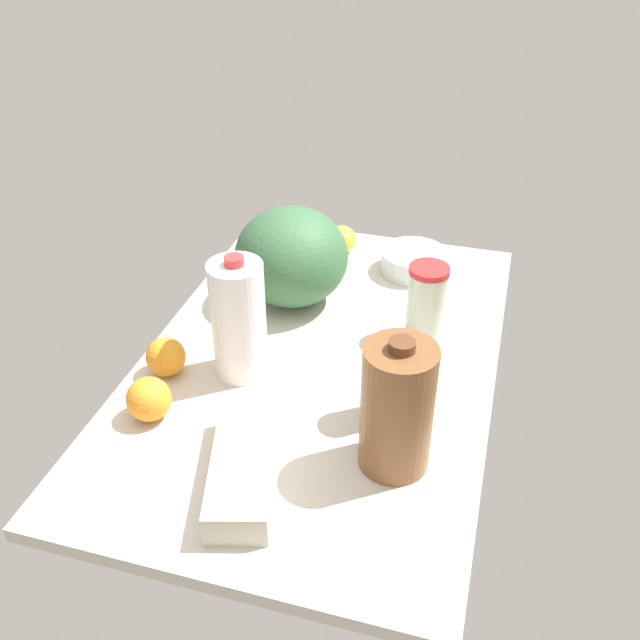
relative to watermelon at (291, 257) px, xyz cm
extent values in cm
cube|color=beige|center=(21.52, 13.28, -13.34)|extent=(120.00, 76.00, 3.00)
ellipsoid|color=#35613C|center=(0.00, 0.00, 0.00)|extent=(27.35, 27.35, 23.68)
cylinder|color=#272F43|center=(35.35, 31.47, -3.27)|extent=(7.15, 7.15, 17.14)
cylinder|color=silver|center=(35.35, 31.47, 5.99)|extent=(7.36, 7.36, 1.40)
cube|color=beige|center=(60.11, 10.07, -8.68)|extent=(31.04, 18.16, 6.32)
cylinder|color=beige|center=(7.12, 33.91, -3.43)|extent=(8.75, 8.75, 16.82)
cylinder|color=red|center=(7.12, 33.91, 5.68)|extent=(9.02, 9.02, 1.40)
cylinder|color=silver|center=(-21.41, 26.64, -8.90)|extent=(17.27, 17.27, 5.87)
cylinder|color=white|center=(30.52, -1.58, 1.27)|extent=(11.35, 11.35, 26.23)
cylinder|color=red|center=(30.52, -1.58, 15.29)|extent=(3.97, 3.97, 1.80)
cylinder|color=brown|center=(48.15, 34.85, 0.93)|extent=(13.00, 13.00, 25.55)
cylinder|color=#59331E|center=(48.15, 34.85, 14.61)|extent=(4.55, 4.55, 1.80)
sphere|color=yellow|center=(-26.57, 5.92, -8.03)|extent=(7.62, 7.62, 7.62)
sphere|color=orange|center=(35.65, -16.71, -7.61)|extent=(8.46, 8.46, 8.46)
sphere|color=orange|center=(49.26, -13.67, -7.39)|extent=(8.90, 8.90, 8.90)
camera|label=1|loc=(142.19, 47.61, 84.00)|focal=40.00mm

